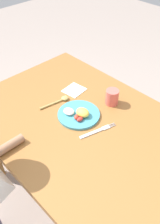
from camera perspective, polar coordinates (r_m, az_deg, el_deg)
name	(u,v)px	position (r m, az deg, el deg)	size (l,w,h in m)	color
ground_plane	(84,195)	(1.94, 1.04, -18.89)	(8.00, 8.00, 0.00)	gray
dining_table	(86,136)	(1.40, 1.37, -5.58)	(1.38, 0.92, 0.75)	#95612F
plate	(79,114)	(1.37, -0.32, -0.47)	(0.24, 0.24, 0.06)	teal
fork	(97,131)	(1.30, 4.01, -4.51)	(0.08, 0.22, 0.01)	silver
spoon	(60,100)	(1.48, -4.68, 2.76)	(0.06, 0.20, 0.02)	tan
drinking_cup	(112,97)	(1.45, 7.54, 3.53)	(0.08, 0.08, 0.09)	#EA6054
napkin	(74,90)	(1.57, -1.38, 5.17)	(0.12, 0.13, 0.00)	white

